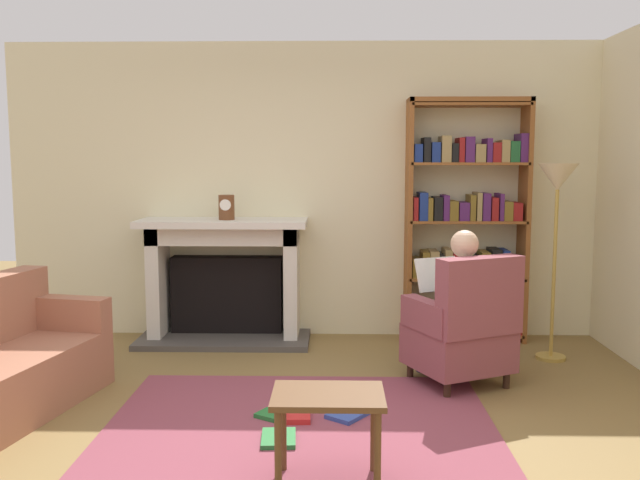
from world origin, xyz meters
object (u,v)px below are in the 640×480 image
Objects in this scene: seated_reader at (455,299)px; side_table at (328,408)px; armchair_reading at (464,329)px; fireplace at (225,276)px; floor_lamp at (557,194)px; bookshelf at (466,225)px; mantel_clock at (226,207)px.

seated_reader is 1.90m from side_table.
seated_reader is at bearing 61.05° from side_table.
armchair_reading is 0.85× the size of seated_reader.
fireplace is 2.74× the size of side_table.
seated_reader is 1.30m from floor_lamp.
armchair_reading is at bearing -100.92° from bookshelf.
bookshelf is (2.14, 0.14, -0.17)m from mantel_clock.
mantel_clock is 2.97m from side_table.
mantel_clock is 0.39× the size of side_table.
side_table is at bearing 32.52° from armchair_reading.
fireplace is 0.95× the size of floor_lamp.
floor_lamp is (1.82, 2.23, 0.95)m from side_table.
seated_reader is at bearing -90.00° from armchair_reading.
fireplace is 2.94m from floor_lamp.
floor_lamp is at bearing -166.82° from armchair_reading.
armchair_reading is at bearing -141.29° from floor_lamp.
bookshelf is at bearing -129.74° from seated_reader.
fireplace is at bearing 168.48° from floor_lamp.
fireplace is 0.64m from mantel_clock.
mantel_clock is 0.10× the size of bookshelf.
fireplace is at bearing 109.03° from side_table.
side_table is (-0.92, -1.65, -0.21)m from seated_reader.
seated_reader is at bearing -31.32° from fireplace.
seated_reader is (-0.30, -1.18, -0.43)m from bookshelf.
bookshelf is at bearing 66.81° from side_table.
mantel_clock reaches higher than seated_reader.
mantel_clock is at bearing -176.39° from bookshelf.
fireplace is 2.20m from seated_reader.
mantel_clock is at bearing -69.56° from fireplace.
bookshelf is 0.91m from floor_lamp.
armchair_reading is 0.60× the size of floor_lamp.
seated_reader reaches higher than armchair_reading.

